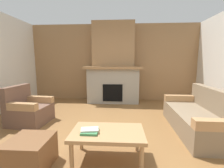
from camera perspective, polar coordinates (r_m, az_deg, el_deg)
ground at (r=2.97m, az=-2.34°, el=-19.37°), size 9.00×9.00×0.00m
wall_back_wood_panel at (r=5.62m, az=0.68°, el=7.99°), size 6.00×0.12×2.70m
fireplace at (r=5.25m, az=0.48°, el=5.94°), size 1.90×0.82×2.70m
couch at (r=3.55m, az=29.86°, el=-10.77°), size 0.89×1.82×0.85m
armchair at (r=3.97m, az=-28.81°, el=-8.60°), size 0.82×0.82×0.85m
coffee_table at (r=2.23m, az=-1.63°, el=-18.40°), size 1.00×0.60×0.43m
ottoman at (r=2.42m, az=-28.23°, el=-21.83°), size 0.52×0.52×0.40m
book_stack_near_edge at (r=2.18m, az=-8.29°, el=-16.93°), size 0.26×0.21×0.05m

